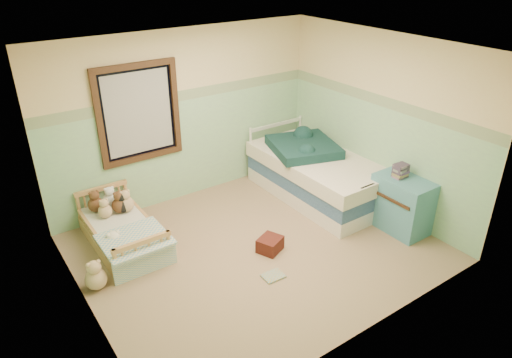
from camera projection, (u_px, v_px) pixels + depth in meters
floor at (257, 248)px, 6.00m from camera, size 4.20×3.60×0.02m
ceiling at (257, 49)px, 4.86m from camera, size 4.20×3.60×0.02m
wall_back at (185, 117)px, 6.74m from camera, size 4.20×0.04×2.50m
wall_front at (374, 228)px, 4.11m from camera, size 4.20×0.04×2.50m
wall_left at (73, 212)px, 4.36m from camera, size 0.04×3.60×2.50m
wall_right at (380, 123)px, 6.50m from camera, size 0.04×3.60×2.50m
wainscot_mint at (188, 149)px, 6.96m from camera, size 4.20×0.01×1.50m
border_strip at (184, 95)px, 6.59m from camera, size 4.20×0.01×0.15m
window_frame at (139, 113)px, 6.27m from camera, size 1.16×0.06×1.36m
window_blinds at (139, 113)px, 6.27m from camera, size 0.92×0.01×1.12m
toddler_bed_frame at (124, 238)px, 6.02m from camera, size 0.72×1.44×0.19m
toddler_mattress at (122, 228)px, 5.95m from camera, size 0.66×1.38×0.12m
patchwork_quilt at (135, 240)px, 5.59m from camera, size 0.78×0.72×0.03m
plush_bed_brown at (96, 204)px, 6.17m from camera, size 0.20×0.20×0.20m
plush_bed_white at (111, 200)px, 6.27m from camera, size 0.20×0.20×0.20m
plush_bed_tan at (105, 211)px, 6.04m from camera, size 0.18×0.18×0.18m
plush_bed_dark at (122, 205)px, 6.15m from camera, size 0.20×0.20×0.20m
plush_floor_cream at (115, 249)px, 5.73m from camera, size 0.26×0.26×0.26m
plush_floor_tan at (96, 279)px, 5.24m from camera, size 0.25×0.25×0.25m
twin_bed_frame at (317, 189)px, 7.17m from camera, size 1.08×2.16×0.22m
twin_boxspring at (317, 177)px, 7.08m from camera, size 1.08×2.16×0.22m
twin_mattress at (318, 164)px, 6.98m from camera, size 1.13×2.21×0.22m
teal_blanket at (303, 147)px, 7.09m from camera, size 1.17×1.20×0.14m
dresser at (401, 204)px, 6.24m from camera, size 0.47×0.75×0.75m
book_stack at (401, 170)px, 6.10m from camera, size 0.19×0.15×0.18m
red_pillow at (270, 244)px, 5.90m from camera, size 0.37×0.35×0.18m
floor_book at (273, 276)px, 5.46m from camera, size 0.26×0.20×0.02m
extra_plush_0 at (120, 205)px, 6.15m from camera, size 0.21×0.21×0.21m
extra_plush_1 at (126, 204)px, 6.17m from camera, size 0.21×0.21×0.21m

